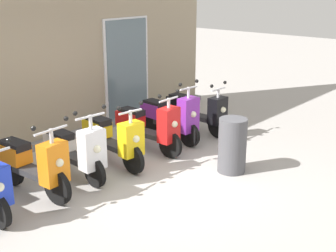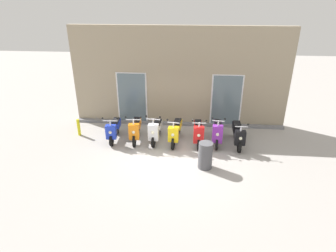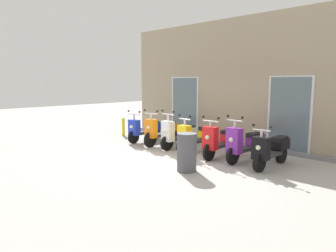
% 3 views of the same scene
% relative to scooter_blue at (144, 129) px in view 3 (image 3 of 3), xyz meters
% --- Properties ---
extents(ground_plane, '(40.00, 40.00, 0.00)m').
position_rel_scooter_blue_xyz_m(ground_plane, '(2.45, -1.13, -0.45)').
color(ground_plane, '#A8A39E').
extents(storefront_facade, '(9.13, 0.50, 4.20)m').
position_rel_scooter_blue_xyz_m(storefront_facade, '(2.45, 1.86, 1.58)').
color(storefront_facade, gray).
rests_on(storefront_facade, ground_plane).
extents(scooter_blue, '(0.62, 1.53, 1.15)m').
position_rel_scooter_blue_xyz_m(scooter_blue, '(0.00, 0.00, 0.00)').
color(scooter_blue, black).
rests_on(scooter_blue, ground_plane).
extents(scooter_orange, '(0.62, 1.60, 1.24)m').
position_rel_scooter_blue_xyz_m(scooter_orange, '(0.88, -0.04, 0.05)').
color(scooter_orange, black).
rests_on(scooter_orange, ground_plane).
extents(scooter_white, '(0.58, 1.53, 1.27)m').
position_rel_scooter_blue_xyz_m(scooter_white, '(1.67, -0.01, 0.03)').
color(scooter_white, black).
rests_on(scooter_white, ground_plane).
extents(scooter_yellow, '(0.54, 1.61, 1.19)m').
position_rel_scooter_blue_xyz_m(scooter_yellow, '(2.44, -0.04, 0.04)').
color(scooter_yellow, black).
rests_on(scooter_yellow, ground_plane).
extents(scooter_red, '(0.56, 1.57, 1.22)m').
position_rel_scooter_blue_xyz_m(scooter_red, '(3.31, -0.07, 0.05)').
color(scooter_red, black).
rests_on(scooter_red, ground_plane).
extents(scooter_purple, '(0.51, 1.57, 1.28)m').
position_rel_scooter_blue_xyz_m(scooter_purple, '(4.04, 0.02, 0.05)').
color(scooter_purple, black).
rests_on(scooter_purple, ground_plane).
extents(scooter_black, '(0.51, 1.61, 1.14)m').
position_rel_scooter_blue_xyz_m(scooter_black, '(4.82, -0.03, 0.00)').
color(scooter_black, black).
rests_on(scooter_black, ground_plane).
extents(trash_bin, '(0.47, 0.47, 0.92)m').
position_rel_scooter_blue_xyz_m(trash_bin, '(3.53, -1.75, 0.01)').
color(trash_bin, '#4C4C51').
rests_on(trash_bin, ground_plane).
extents(curb_bollard, '(0.12, 0.12, 0.70)m').
position_rel_scooter_blue_xyz_m(curb_bollard, '(-1.54, 0.24, -0.10)').
color(curb_bollard, yellow).
rests_on(curb_bollard, ground_plane).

